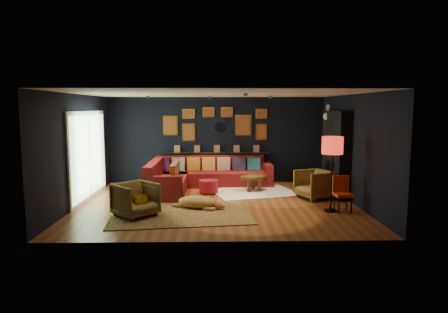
{
  "coord_description": "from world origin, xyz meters",
  "views": [
    {
      "loc": [
        -0.05,
        -9.36,
        2.28
      ],
      "look_at": [
        0.16,
        0.3,
        1.1
      ],
      "focal_mm": 32.0,
      "sensor_mm": 36.0,
      "label": 1
    }
  ],
  "objects_px": {
    "armchair_left": "(136,198)",
    "gold_stool": "(142,205)",
    "pouf": "(209,186)",
    "dog": "(197,200)",
    "sectional": "(195,177)",
    "coffee_table": "(254,179)",
    "floor_lamp": "(332,149)",
    "armchair_right": "(314,183)",
    "orange_chair": "(342,191)"
  },
  "relations": [
    {
      "from": "dog",
      "to": "armchair_right",
      "type": "bearing_deg",
      "value": 36.1
    },
    {
      "from": "orange_chair",
      "to": "coffee_table",
      "type": "bearing_deg",
      "value": 125.26
    },
    {
      "from": "armchair_left",
      "to": "gold_stool",
      "type": "height_order",
      "value": "armchair_left"
    },
    {
      "from": "pouf",
      "to": "floor_lamp",
      "type": "height_order",
      "value": "floor_lamp"
    },
    {
      "from": "coffee_table",
      "to": "pouf",
      "type": "height_order",
      "value": "coffee_table"
    },
    {
      "from": "sectional",
      "to": "orange_chair",
      "type": "bearing_deg",
      "value": -37.69
    },
    {
      "from": "sectional",
      "to": "armchair_left",
      "type": "xyz_separation_m",
      "value": [
        -1.11,
        -2.92,
        0.08
      ]
    },
    {
      "from": "sectional",
      "to": "gold_stool",
      "type": "bearing_deg",
      "value": -109.82
    },
    {
      "from": "floor_lamp",
      "to": "gold_stool",
      "type": "bearing_deg",
      "value": -177.05
    },
    {
      "from": "pouf",
      "to": "orange_chair",
      "type": "distance_m",
      "value": 3.57
    },
    {
      "from": "gold_stool",
      "to": "floor_lamp",
      "type": "height_order",
      "value": "floor_lamp"
    },
    {
      "from": "orange_chair",
      "to": "armchair_right",
      "type": "bearing_deg",
      "value": 99.71
    },
    {
      "from": "pouf",
      "to": "orange_chair",
      "type": "xyz_separation_m",
      "value": [
        2.98,
        -1.95,
        0.27
      ]
    },
    {
      "from": "floor_lamp",
      "to": "coffee_table",
      "type": "bearing_deg",
      "value": 124.52
    },
    {
      "from": "coffee_table",
      "to": "gold_stool",
      "type": "xyz_separation_m",
      "value": [
        -2.63,
        -2.39,
        -0.13
      ]
    },
    {
      "from": "armchair_left",
      "to": "floor_lamp",
      "type": "bearing_deg",
      "value": -40.4
    },
    {
      "from": "sectional",
      "to": "pouf",
      "type": "height_order",
      "value": "sectional"
    },
    {
      "from": "sectional",
      "to": "floor_lamp",
      "type": "relative_size",
      "value": 2.05
    },
    {
      "from": "coffee_table",
      "to": "pouf",
      "type": "relative_size",
      "value": 1.89
    },
    {
      "from": "gold_stool",
      "to": "floor_lamp",
      "type": "distance_m",
      "value": 4.3
    },
    {
      "from": "coffee_table",
      "to": "gold_stool",
      "type": "distance_m",
      "value": 3.56
    },
    {
      "from": "sectional",
      "to": "orange_chair",
      "type": "distance_m",
      "value": 4.25
    },
    {
      "from": "dog",
      "to": "sectional",
      "type": "bearing_deg",
      "value": 111.14
    },
    {
      "from": "floor_lamp",
      "to": "armchair_left",
      "type": "bearing_deg",
      "value": -175.57
    },
    {
      "from": "coffee_table",
      "to": "armchair_left",
      "type": "distance_m",
      "value": 3.7
    },
    {
      "from": "armchair_left",
      "to": "gold_stool",
      "type": "xyz_separation_m",
      "value": [
        0.1,
        0.12,
        -0.19
      ]
    },
    {
      "from": "armchair_left",
      "to": "gold_stool",
      "type": "bearing_deg",
      "value": 4.66
    },
    {
      "from": "gold_stool",
      "to": "dog",
      "type": "xyz_separation_m",
      "value": [
        1.17,
        0.49,
        0.0
      ]
    },
    {
      "from": "sectional",
      "to": "gold_stool",
      "type": "relative_size",
      "value": 8.06
    },
    {
      "from": "armchair_left",
      "to": "armchair_right",
      "type": "height_order",
      "value": "same"
    },
    {
      "from": "coffee_table",
      "to": "armchair_right",
      "type": "distance_m",
      "value": 1.71
    },
    {
      "from": "pouf",
      "to": "dog",
      "type": "relative_size",
      "value": 0.4
    },
    {
      "from": "armchair_left",
      "to": "sectional",
      "type": "bearing_deg",
      "value": 24.37
    },
    {
      "from": "armchair_left",
      "to": "floor_lamp",
      "type": "distance_m",
      "value": 4.35
    },
    {
      "from": "coffee_table",
      "to": "dog",
      "type": "distance_m",
      "value": 2.4
    },
    {
      "from": "coffee_table",
      "to": "gold_stool",
      "type": "bearing_deg",
      "value": -137.66
    },
    {
      "from": "orange_chair",
      "to": "armchair_left",
      "type": "bearing_deg",
      "value": -179.23
    },
    {
      "from": "coffee_table",
      "to": "armchair_left",
      "type": "xyz_separation_m",
      "value": [
        -2.73,
        -2.51,
        0.05
      ]
    },
    {
      "from": "coffee_table",
      "to": "armchair_right",
      "type": "height_order",
      "value": "armchair_right"
    },
    {
      "from": "pouf",
      "to": "gold_stool",
      "type": "relative_size",
      "value": 1.18
    },
    {
      "from": "armchair_right",
      "to": "dog",
      "type": "height_order",
      "value": "armchair_right"
    },
    {
      "from": "armchair_left",
      "to": "dog",
      "type": "height_order",
      "value": "armchair_left"
    },
    {
      "from": "sectional",
      "to": "floor_lamp",
      "type": "bearing_deg",
      "value": -39.82
    },
    {
      "from": "sectional",
      "to": "dog",
      "type": "height_order",
      "value": "sectional"
    },
    {
      "from": "pouf",
      "to": "coffee_table",
      "type": "bearing_deg",
      "value": 10.61
    },
    {
      "from": "armchair_right",
      "to": "pouf",
      "type": "bearing_deg",
      "value": -127.26
    },
    {
      "from": "sectional",
      "to": "gold_stool",
      "type": "xyz_separation_m",
      "value": [
        -1.01,
        -2.81,
        -0.11
      ]
    },
    {
      "from": "gold_stool",
      "to": "dog",
      "type": "height_order",
      "value": "gold_stool"
    },
    {
      "from": "gold_stool",
      "to": "floor_lamp",
      "type": "xyz_separation_m",
      "value": [
        4.13,
        0.21,
        1.19
      ]
    },
    {
      "from": "armchair_right",
      "to": "coffee_table",
      "type": "bearing_deg",
      "value": -145.16
    }
  ]
}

